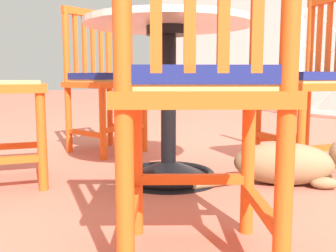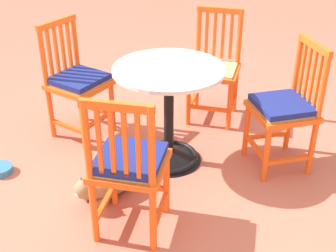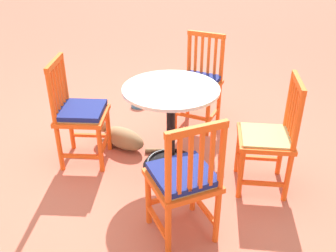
{
  "view_description": "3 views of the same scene",
  "coord_description": "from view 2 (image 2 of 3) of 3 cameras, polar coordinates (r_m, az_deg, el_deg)",
  "views": [
    {
      "loc": [
        1.34,
        -1.17,
        0.48
      ],
      "look_at": [
        -0.02,
        -0.06,
        0.25
      ],
      "focal_mm": 40.53,
      "sensor_mm": 36.0,
      "label": 1
    },
    {
      "loc": [
        0.23,
        2.74,
        1.88
      ],
      "look_at": [
        0.0,
        0.02,
        0.33
      ],
      "focal_mm": 48.64,
      "sensor_mm": 36.0,
      "label": 2
    },
    {
      "loc": [
        -2.63,
        0.6,
        1.91
      ],
      "look_at": [
        -0.14,
        -0.01,
        0.47
      ],
      "focal_mm": 40.84,
      "sensor_mm": 36.0,
      "label": 3
    }
  ],
  "objects": [
    {
      "name": "orange_chair_facing_out",
      "position": [
        3.22,
        14.46,
        2.09
      ],
      "size": [
        0.46,
        0.46,
        0.91
      ],
      "color": "#EA5619",
      "rests_on": "ground_plane"
    },
    {
      "name": "orange_chair_at_corner",
      "position": [
        3.59,
        -11.33,
        5.4
      ],
      "size": [
        0.56,
        0.56,
        0.91
      ],
      "color": "#EA5619",
      "rests_on": "ground_plane"
    },
    {
      "name": "tabby_cat",
      "position": [
        3.02,
        -7.27,
        -6.92
      ],
      "size": [
        0.48,
        0.62,
        0.23
      ],
      "color": "#8E704C",
      "rests_on": "ground_plane"
    },
    {
      "name": "cafe_table",
      "position": [
        3.24,
        0.09,
        0.01
      ],
      "size": [
        0.76,
        0.76,
        0.73
      ],
      "color": "black",
      "rests_on": "ground_plane"
    },
    {
      "name": "orange_chair_near_fence",
      "position": [
        3.8,
        5.83,
        7.05
      ],
      "size": [
        0.51,
        0.51,
        0.91
      ],
      "color": "#EA5619",
      "rests_on": "ground_plane"
    },
    {
      "name": "pet_water_bowl",
      "position": [
        3.45,
        -20.21,
        -5.09
      ],
      "size": [
        0.17,
        0.17,
        0.05
      ],
      "primitive_type": "cylinder",
      "color": "teal",
      "rests_on": "ground_plane"
    },
    {
      "name": "orange_chair_tucked_in",
      "position": [
        2.54,
        -4.91,
        -4.96
      ],
      "size": [
        0.5,
        0.5,
        0.91
      ],
      "color": "#EA5619",
      "rests_on": "ground_plane"
    },
    {
      "name": "ground_plane",
      "position": [
        3.33,
        0.04,
        -4.85
      ],
      "size": [
        24.0,
        24.0,
        0.0
      ],
      "primitive_type": "plane",
      "color": "#BC604C"
    }
  ]
}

